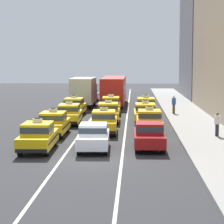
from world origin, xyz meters
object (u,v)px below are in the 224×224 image
box_truck_left_fifth (84,91)px  taxi_left_nearest (38,136)px  taxi_right_third (145,113)px  sedan_center_nearest (93,136)px  taxi_left_fourth (74,106)px  taxi_left_second (54,123)px  taxi_right_second (149,121)px  taxi_right_fourth (146,106)px  taxi_center_third (108,112)px  taxi_center_second (104,121)px  pedestrian_by_storefront (217,124)px  bus_center_fifth (114,89)px  pedestrian_near_crosswalk (174,105)px  sedan_left_sixth (91,95)px  taxi_center_fourth (111,105)px  sedan_right_nearest (149,135)px  taxi_left_third (69,114)px  taxi_center_sixth (116,92)px

box_truck_left_fifth → taxi_left_nearest: bearing=-90.1°
taxi_right_third → sedan_center_nearest: bearing=-105.3°
taxi_left_fourth → taxi_right_third: 8.34m
taxi_left_second → taxi_right_second: same height
taxi_right_third → taxi_right_fourth: (0.21, 5.78, 0.00)m
taxi_right_second → taxi_left_second: bearing=-166.7°
taxi_left_fourth → taxi_center_third: 5.92m
taxi_center_second → pedestrian_by_storefront: taxi_center_second is taller
bus_center_fifth → taxi_right_second: size_ratio=2.45×
pedestrian_by_storefront → box_truck_left_fifth: bearing=118.6°
box_truck_left_fifth → sedan_center_nearest: 25.12m
taxi_right_third → taxi_right_fourth: size_ratio=1.00×
pedestrian_near_crosswalk → taxi_right_fourth: bearing=-175.2°
sedan_left_sixth → taxi_right_second: bearing=-75.7°
taxi_center_third → taxi_center_fourth: (-0.09, 6.44, 0.00)m
taxi_right_fourth → pedestrian_near_crosswalk: size_ratio=2.70×
box_truck_left_fifth → bus_center_fifth: (3.17, 2.94, 0.04)m
taxi_left_second → box_truck_left_fifth: 19.70m
sedan_center_nearest → sedan_right_nearest: 3.29m
taxi_left_third → taxi_left_nearest: bearing=-91.4°
sedan_right_nearest → taxi_right_fourth: 17.16m
sedan_left_sixth → sedan_right_nearest: bearing=-78.7°
box_truck_left_fifth → taxi_center_third: 13.00m
taxi_left_fourth → pedestrian_near_crosswalk: size_ratio=2.72×
taxi_left_third → bus_center_fifth: size_ratio=0.41×
taxi_left_fourth → taxi_right_fourth: (6.76, 0.61, 0.00)m
taxi_left_third → taxi_left_fourth: (-0.37, 6.14, 0.00)m
taxi_left_third → taxi_right_third: same height
taxi_left_fourth → taxi_right_third: same height
sedan_right_nearest → pedestrian_near_crosswalk: size_ratio=2.55×
sedan_right_nearest → taxi_right_fourth: (0.25, 17.15, 0.03)m
taxi_right_second → taxi_right_third: 5.18m
sedan_left_sixth → pedestrian_by_storefront: size_ratio=2.74×
taxi_left_third → taxi_right_fourth: size_ratio=1.01×
taxi_right_fourth → taxi_left_fourth: bearing=-174.9°
taxi_center_fourth → taxi_left_fourth: bearing=-153.9°
taxi_center_third → box_truck_left_fifth: bearing=104.9°
taxi_center_second → sedan_right_nearest: taxi_center_second is taller
taxi_right_second → taxi_center_second: bearing=-171.1°
taxi_left_fourth → sedan_left_sixth: size_ratio=1.06×
taxi_left_nearest → pedestrian_by_storefront: size_ratio=2.90×
taxi_left_second → taxi_right_fourth: size_ratio=1.00×
taxi_left_nearest → sedan_right_nearest: bearing=8.3°
taxi_left_second → box_truck_left_fifth: (0.08, 19.68, 0.90)m
taxi_right_fourth → taxi_left_third: bearing=-133.4°
box_truck_left_fifth → sedan_left_sixth: 7.61m
taxi_left_fourth → sedan_left_sixth: 15.31m
sedan_right_nearest → box_truck_left_fifth: bearing=104.7°
taxi_center_sixth → pedestrian_by_storefront: bearing=-75.9°
sedan_center_nearest → pedestrian_near_crosswalk: bearing=71.2°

